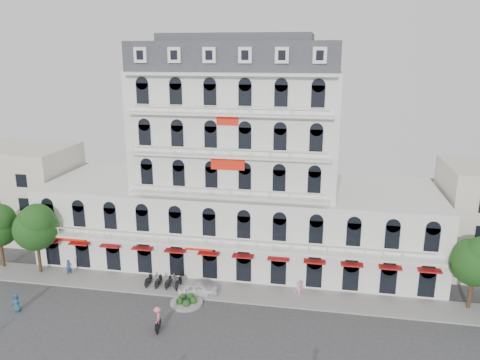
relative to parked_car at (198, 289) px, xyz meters
name	(u,v)px	position (x,y,z in m)	size (l,w,h in m)	color
ground	(200,343)	(2.32, -7.86, -0.70)	(120.00, 120.00, 0.00)	#38383A
sidewalk	(223,291)	(2.32, 1.14, -0.62)	(53.00, 4.00, 0.16)	gray
main_building	(239,177)	(2.32, 10.14, 9.26)	(45.00, 15.00, 25.80)	silver
flank_building_west	(21,191)	(-27.68, 12.14, 5.30)	(14.00, 10.00, 12.00)	beige
traffic_island	(186,302)	(-0.69, -1.86, -0.44)	(3.20, 3.20, 1.60)	gray
parked_scooter_row	(164,287)	(-4.03, 0.94, -0.70)	(4.40, 1.80, 1.10)	black
tree_west_inner	(36,225)	(-18.63, 1.62, 4.99)	(4.76, 4.76, 8.25)	#382314
tree_east_inner	(476,260)	(26.37, 2.12, 4.52)	(4.40, 4.37, 7.57)	#382314
parked_car	(198,289)	(0.00, 0.00, 0.00)	(1.65, 4.10, 1.40)	white
rider_center	(158,318)	(-1.85, -6.67, 0.54)	(0.90, 1.69, 2.32)	black
pedestrian_left	(17,303)	(-16.22, -6.04, 0.21)	(0.89, 0.58, 1.82)	navy
pedestrian_mid	(174,281)	(-2.80, 0.88, 0.18)	(1.03, 0.43, 1.76)	#5B5A62
pedestrian_right	(299,289)	(10.09, 1.64, 0.08)	(1.01, 0.58, 1.56)	pink
pedestrian_far	(69,268)	(-15.17, 1.64, 0.22)	(0.67, 0.44, 1.84)	navy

